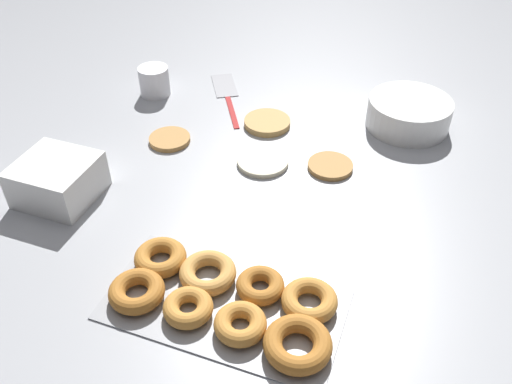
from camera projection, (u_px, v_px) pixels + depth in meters
ground_plane at (261, 167)px, 1.23m from camera, size 3.00×3.00×0.00m
pancake_0 at (170, 139)px, 1.31m from camera, size 0.10×0.10×0.01m
pancake_1 at (267, 123)px, 1.36m from camera, size 0.12×0.12×0.02m
pancake_2 at (263, 161)px, 1.24m from camera, size 0.12×0.12×0.01m
pancake_3 at (330, 166)px, 1.22m from camera, size 0.10×0.10×0.01m
donut_tray at (225, 299)px, 0.91m from camera, size 0.40×0.21×0.04m
batter_bowl at (409, 113)px, 1.34m from camera, size 0.20×0.20×0.07m
container_stack at (58, 180)px, 1.12m from camera, size 0.15×0.15×0.09m
paper_cup at (154, 81)px, 1.47m from camera, size 0.08×0.08×0.08m
spatula at (226, 91)px, 1.50m from camera, size 0.18×0.27×0.01m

